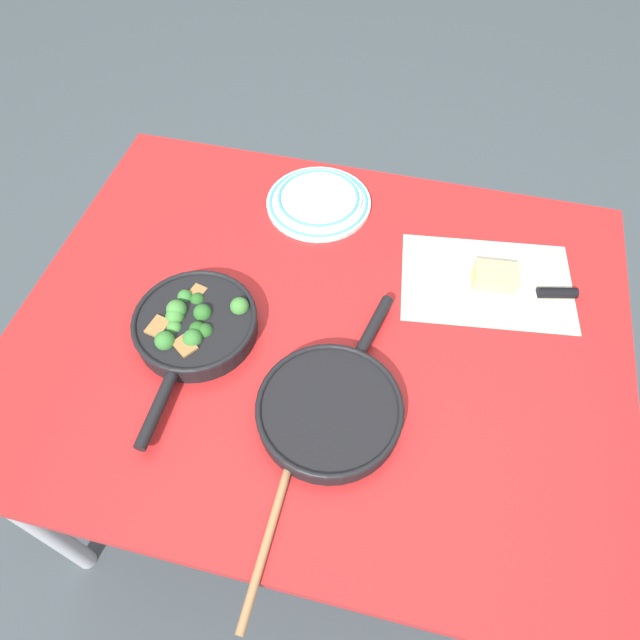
{
  "coord_description": "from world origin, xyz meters",
  "views": [
    {
      "loc": [
        0.16,
        -0.66,
        1.74
      ],
      "look_at": [
        0.0,
        0.0,
        0.77
      ],
      "focal_mm": 32.0,
      "sensor_mm": 36.0,
      "label": 1
    }
  ],
  "objects_px": {
    "skillet_broccoli": "(194,325)",
    "grater_knife": "(528,294)",
    "skillet_eggs": "(330,409)",
    "cheese_block": "(495,278)",
    "dinner_plate_stack": "(319,201)",
    "wooden_spoon": "(284,481)"
  },
  "relations": [
    {
      "from": "cheese_block",
      "to": "wooden_spoon",
      "type": "bearing_deg",
      "value": -121.16
    },
    {
      "from": "skillet_broccoli",
      "to": "skillet_eggs",
      "type": "distance_m",
      "value": 0.33
    },
    {
      "from": "dinner_plate_stack",
      "to": "cheese_block",
      "type": "bearing_deg",
      "value": -19.79
    },
    {
      "from": "cheese_block",
      "to": "skillet_eggs",
      "type": "bearing_deg",
      "value": -125.47
    },
    {
      "from": "grater_knife",
      "to": "dinner_plate_stack",
      "type": "relative_size",
      "value": 1.14
    },
    {
      "from": "skillet_broccoli",
      "to": "skillet_eggs",
      "type": "bearing_deg",
      "value": 69.57
    },
    {
      "from": "skillet_eggs",
      "to": "wooden_spoon",
      "type": "height_order",
      "value": "skillet_eggs"
    },
    {
      "from": "skillet_eggs",
      "to": "cheese_block",
      "type": "distance_m",
      "value": 0.48
    },
    {
      "from": "skillet_broccoli",
      "to": "grater_knife",
      "type": "bearing_deg",
      "value": 111.07
    },
    {
      "from": "skillet_eggs",
      "to": "wooden_spoon",
      "type": "relative_size",
      "value": 1.05
    },
    {
      "from": "skillet_eggs",
      "to": "cheese_block",
      "type": "xyz_separation_m",
      "value": [
        0.28,
        0.39,
        0.0
      ]
    },
    {
      "from": "skillet_eggs",
      "to": "grater_knife",
      "type": "relative_size",
      "value": 1.44
    },
    {
      "from": "skillet_eggs",
      "to": "skillet_broccoli",
      "type": "bearing_deg",
      "value": 82.27
    },
    {
      "from": "skillet_eggs",
      "to": "cheese_block",
      "type": "bearing_deg",
      "value": -23.17
    },
    {
      "from": "skillet_eggs",
      "to": "wooden_spoon",
      "type": "distance_m",
      "value": 0.16
    },
    {
      "from": "skillet_broccoli",
      "to": "skillet_eggs",
      "type": "relative_size",
      "value": 0.97
    },
    {
      "from": "wooden_spoon",
      "to": "dinner_plate_stack",
      "type": "distance_m",
      "value": 0.7
    },
    {
      "from": "wooden_spoon",
      "to": "cheese_block",
      "type": "relative_size",
      "value": 4.1
    },
    {
      "from": "wooden_spoon",
      "to": "skillet_eggs",
      "type": "bearing_deg",
      "value": -17.5
    },
    {
      "from": "cheese_block",
      "to": "dinner_plate_stack",
      "type": "height_order",
      "value": "cheese_block"
    },
    {
      "from": "grater_knife",
      "to": "dinner_plate_stack",
      "type": "xyz_separation_m",
      "value": [
        -0.51,
        0.17,
        0.0
      ]
    },
    {
      "from": "skillet_broccoli",
      "to": "skillet_eggs",
      "type": "height_order",
      "value": "skillet_broccoli"
    }
  ]
}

